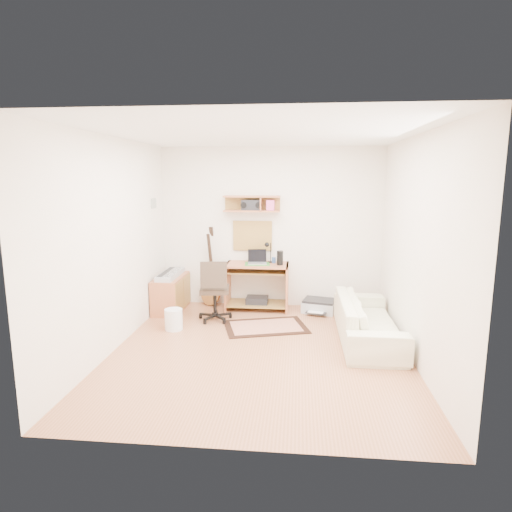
# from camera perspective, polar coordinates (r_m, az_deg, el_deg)

# --- Properties ---
(floor) EXTENTS (3.60, 4.00, 0.01)m
(floor) POSITION_cam_1_polar(r_m,az_deg,el_deg) (5.49, 0.49, -12.38)
(floor) COLOR #B07049
(floor) RESTS_ON ground
(ceiling) EXTENTS (3.60, 4.00, 0.01)m
(ceiling) POSITION_cam_1_polar(r_m,az_deg,el_deg) (5.10, 0.53, 15.84)
(ceiling) COLOR white
(ceiling) RESTS_ON ground
(back_wall) EXTENTS (3.60, 0.01, 2.60)m
(back_wall) POSITION_cam_1_polar(r_m,az_deg,el_deg) (7.12, 1.96, 3.72)
(back_wall) COLOR white
(back_wall) RESTS_ON ground
(left_wall) EXTENTS (0.01, 4.00, 2.60)m
(left_wall) POSITION_cam_1_polar(r_m,az_deg,el_deg) (5.59, -18.25, 1.42)
(left_wall) COLOR white
(left_wall) RESTS_ON ground
(right_wall) EXTENTS (0.01, 4.00, 2.60)m
(right_wall) POSITION_cam_1_polar(r_m,az_deg,el_deg) (5.29, 20.38, 0.81)
(right_wall) COLOR white
(right_wall) RESTS_ON ground
(wall_shelf) EXTENTS (0.90, 0.25, 0.26)m
(wall_shelf) POSITION_cam_1_polar(r_m,az_deg,el_deg) (6.98, -0.56, 6.89)
(wall_shelf) COLOR #B86841
(wall_shelf) RESTS_ON back_wall
(cork_board) EXTENTS (0.64, 0.03, 0.49)m
(cork_board) POSITION_cam_1_polar(r_m,az_deg,el_deg) (7.13, -0.46, 2.69)
(cork_board) COLOR tan
(cork_board) RESTS_ON back_wall
(wall_photo) EXTENTS (0.02, 0.20, 0.15)m
(wall_photo) POSITION_cam_1_polar(r_m,az_deg,el_deg) (6.94, -13.31, 6.77)
(wall_photo) COLOR #4C8CBF
(wall_photo) RESTS_ON left_wall
(desk) EXTENTS (1.00, 0.55, 0.75)m
(desk) POSITION_cam_1_polar(r_m,az_deg,el_deg) (7.02, 0.15, -4.04)
(desk) COLOR #B86841
(desk) RESTS_ON floor
(laptop) EXTENTS (0.33, 0.33, 0.23)m
(laptop) POSITION_cam_1_polar(r_m,az_deg,el_deg) (6.90, 0.16, -0.15)
(laptop) COLOR silver
(laptop) RESTS_ON desk
(speaker) EXTENTS (0.10, 0.10, 0.23)m
(speaker) POSITION_cam_1_polar(r_m,az_deg,el_deg) (6.85, 3.17, -0.25)
(speaker) COLOR black
(speaker) RESTS_ON desk
(desk_lamp) EXTENTS (0.11, 0.11, 0.33)m
(desk_lamp) POSITION_cam_1_polar(r_m,az_deg,el_deg) (7.03, 1.93, 0.49)
(desk_lamp) COLOR black
(desk_lamp) RESTS_ON desk
(pencil_cup) EXTENTS (0.06, 0.06, 0.09)m
(pencil_cup) POSITION_cam_1_polar(r_m,az_deg,el_deg) (7.01, 2.37, -0.55)
(pencil_cup) COLOR #2D4D88
(pencil_cup) RESTS_ON desk
(boombox) EXTENTS (0.32, 0.15, 0.16)m
(boombox) POSITION_cam_1_polar(r_m,az_deg,el_deg) (6.98, -0.59, 6.73)
(boombox) COLOR black
(boombox) RESTS_ON wall_shelf
(rug) EXTENTS (1.31, 1.05, 0.02)m
(rug) POSITION_cam_1_polar(r_m,az_deg,el_deg) (6.29, 1.29, -9.26)
(rug) COLOR #D6B38F
(rug) RESTS_ON floor
(task_chair) EXTENTS (0.54, 0.54, 0.94)m
(task_chair) POSITION_cam_1_polar(r_m,az_deg,el_deg) (6.50, -5.45, -4.41)
(task_chair) COLOR #33281E
(task_chair) RESTS_ON floor
(cabinet) EXTENTS (0.40, 0.90, 0.55)m
(cabinet) POSITION_cam_1_polar(r_m,az_deg,el_deg) (7.15, -11.12, -4.81)
(cabinet) COLOR #B86841
(cabinet) RESTS_ON floor
(music_keyboard) EXTENTS (0.26, 0.82, 0.07)m
(music_keyboard) POSITION_cam_1_polar(r_m,az_deg,el_deg) (7.07, -11.21, -2.38)
(music_keyboard) COLOR #B2B5BA
(music_keyboard) RESTS_ON cabinet
(guitar) EXTENTS (0.40, 0.32, 1.32)m
(guitar) POSITION_cam_1_polar(r_m,az_deg,el_deg) (7.21, -6.03, -1.41)
(guitar) COLOR #9D6430
(guitar) RESTS_ON floor
(waste_basket) EXTENTS (0.32, 0.32, 0.30)m
(waste_basket) POSITION_cam_1_polar(r_m,az_deg,el_deg) (6.26, -10.77, -8.19)
(waste_basket) COLOR white
(waste_basket) RESTS_ON floor
(printer) EXTENTS (0.59, 0.50, 0.19)m
(printer) POSITION_cam_1_polar(r_m,az_deg,el_deg) (7.03, 8.30, -6.59)
(printer) COLOR #A5A8AA
(printer) RESTS_ON floor
(sofa) EXTENTS (0.55, 1.87, 0.73)m
(sofa) POSITION_cam_1_polar(r_m,az_deg,el_deg) (5.92, 14.51, -7.23)
(sofa) COLOR beige
(sofa) RESTS_ON floor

